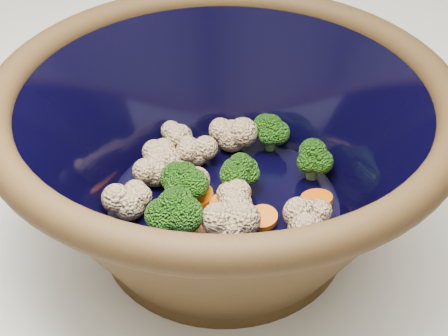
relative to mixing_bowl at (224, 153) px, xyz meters
The scene contains 2 objects.
mixing_bowl is the anchor object (origin of this frame).
vegetable_pile 0.04m from the mixing_bowl, 158.28° to the left, with size 0.20×0.20×0.05m.
Camera 1 is at (0.36, -0.48, 1.34)m, focal length 50.00 mm.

